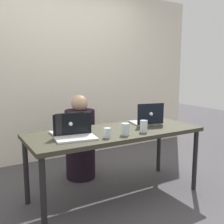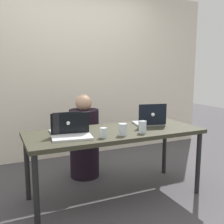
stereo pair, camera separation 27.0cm
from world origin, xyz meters
TOP-DOWN VIEW (x-y plane):
  - ground_plane at (0.00, 0.00)m, footprint 12.00×12.00m
  - back_wall at (0.00, 1.53)m, footprint 4.64×0.10m
  - desk at (0.00, 0.00)m, footprint 1.78×0.71m
  - person_at_center at (-0.12, 0.64)m, footprint 0.42×0.42m
  - laptop_front_left at (-0.48, -0.08)m, footprint 0.39×0.27m
  - laptop_back_right at (0.47, 0.08)m, footprint 0.36×0.32m
  - laptop_back_left at (-0.48, 0.08)m, footprint 0.28×0.26m
  - water_glass_center at (-0.02, -0.21)m, footprint 0.08×0.08m
  - water_glass_right at (0.21, -0.20)m, footprint 0.07×0.07m
  - water_glass_left at (-0.21, -0.21)m, footprint 0.07×0.07m

SIDE VIEW (x-z plane):
  - ground_plane at x=0.00m, z-range 0.00..0.00m
  - person_at_center at x=-0.12m, z-range -0.06..0.97m
  - desk at x=0.00m, z-range 0.29..1.01m
  - water_glass_left at x=-0.21m, z-range 0.71..0.80m
  - laptop_front_left at x=-0.48m, z-range 0.65..0.87m
  - water_glass_center at x=-0.02m, z-range 0.71..0.82m
  - laptop_back_left at x=-0.48m, z-range 0.65..0.87m
  - water_glass_right at x=0.21m, z-range 0.71..0.82m
  - laptop_back_right at x=0.47m, z-range 0.64..0.89m
  - back_wall at x=0.00m, z-range 0.00..2.51m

